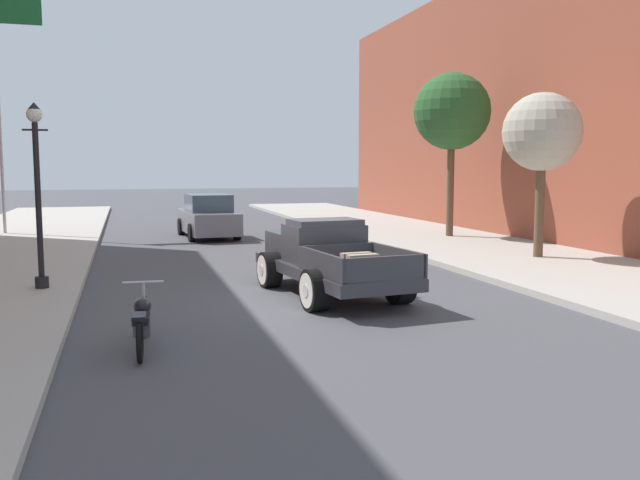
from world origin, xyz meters
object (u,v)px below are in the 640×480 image
at_px(motorcycle_parked, 142,320).
at_px(street_tree_nearest, 542,133).
at_px(car_background_grey, 208,217).
at_px(street_tree_second, 452,112).
at_px(flagpole, 4,84).
at_px(street_lamp_near, 37,181).
at_px(hotrod_truck_gunmetal, 326,258).

relative_size(motorcycle_parked, street_tree_nearest, 0.46).
xyz_separation_m(motorcycle_parked, street_tree_nearest, (11.00, 6.29, 3.17)).
relative_size(car_background_grey, street_tree_second, 0.74).
height_order(motorcycle_parked, street_tree_nearest, street_tree_nearest).
bearing_deg(flagpole, street_tree_second, -19.95).
bearing_deg(street_tree_nearest, street_tree_second, 87.48).
height_order(flagpole, street_tree_second, flagpole).
bearing_deg(street_lamp_near, street_tree_second, 28.87).
relative_size(hotrod_truck_gunmetal, street_tree_second, 0.86).
bearing_deg(car_background_grey, street_tree_nearest, -48.39).
distance_m(flagpole, street_tree_nearest, 19.45).
relative_size(flagpole, street_tree_second, 1.55).
xyz_separation_m(motorcycle_parked, street_tree_second, (11.26, 12.21, 4.21)).
xyz_separation_m(hotrod_truck_gunmetal, street_tree_nearest, (7.12, 2.80, 2.86)).
bearing_deg(motorcycle_parked, flagpole, 103.94).
bearing_deg(hotrod_truck_gunmetal, street_lamp_near, 165.97).
relative_size(motorcycle_parked, flagpole, 0.23).
xyz_separation_m(flagpole, street_tree_second, (15.70, -5.70, -1.12)).
bearing_deg(hotrod_truck_gunmetal, car_background_grey, 95.09).
height_order(motorcycle_parked, flagpole, flagpole).
distance_m(street_lamp_near, street_tree_nearest, 13.05).
height_order(car_background_grey, street_lamp_near, street_lamp_near).
bearing_deg(car_background_grey, motorcycle_parked, -100.25).
relative_size(hotrod_truck_gunmetal, street_lamp_near, 1.32).
height_order(motorcycle_parked, car_background_grey, car_background_grey).
relative_size(hotrod_truck_gunmetal, flagpole, 0.55).
distance_m(street_lamp_near, street_tree_second, 15.22).
relative_size(hotrod_truck_gunmetal, motorcycle_parked, 2.39).
distance_m(motorcycle_parked, street_lamp_near, 5.65).
relative_size(street_tree_nearest, street_tree_second, 0.78).
xyz_separation_m(street_tree_nearest, street_tree_second, (0.26, 5.92, 1.03)).
bearing_deg(flagpole, street_lamp_near, -79.00).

